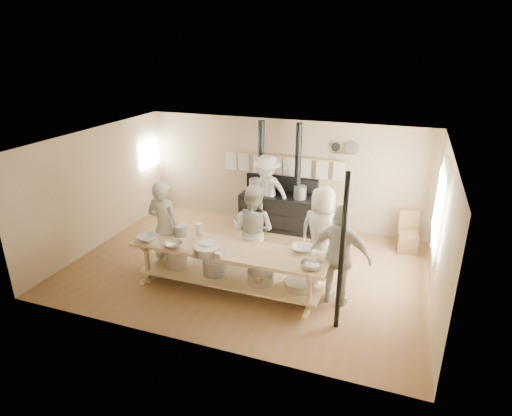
# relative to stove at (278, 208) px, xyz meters

# --- Properties ---
(ground) EXTENTS (7.00, 7.00, 0.00)m
(ground) POSITION_rel_stove_xyz_m (0.01, -2.12, -0.52)
(ground) COLOR brown
(ground) RESTS_ON ground
(room_shell) EXTENTS (7.00, 7.00, 7.00)m
(room_shell) POSITION_rel_stove_xyz_m (0.01, -2.12, 1.10)
(room_shell) COLOR tan
(room_shell) RESTS_ON ground
(window_right) EXTENTS (0.09, 1.50, 1.65)m
(window_right) POSITION_rel_stove_xyz_m (3.48, -1.52, 0.98)
(window_right) COLOR beige
(window_right) RESTS_ON ground
(left_opening) EXTENTS (0.00, 0.90, 0.90)m
(left_opening) POSITION_rel_stove_xyz_m (-3.44, -0.12, 1.08)
(left_opening) COLOR white
(left_opening) RESTS_ON ground
(stove) EXTENTS (1.90, 0.75, 2.60)m
(stove) POSITION_rel_stove_xyz_m (0.00, 0.00, 0.00)
(stove) COLOR black
(stove) RESTS_ON ground
(towel_rail) EXTENTS (3.00, 0.04, 0.47)m
(towel_rail) POSITION_rel_stove_xyz_m (0.01, 0.28, 1.03)
(towel_rail) COLOR tan
(towel_rail) RESTS_ON ground
(back_wall_shelf) EXTENTS (0.63, 0.14, 0.32)m
(back_wall_shelf) POSITION_rel_stove_xyz_m (1.47, 0.32, 1.48)
(back_wall_shelf) COLOR tan
(back_wall_shelf) RESTS_ON ground
(prep_table) EXTENTS (3.60, 0.90, 0.85)m
(prep_table) POSITION_rel_stove_xyz_m (-0.00, -3.02, -0.00)
(prep_table) COLOR tan
(prep_table) RESTS_ON ground
(support_post) EXTENTS (0.08, 0.08, 2.60)m
(support_post) POSITION_rel_stove_xyz_m (2.06, -3.47, 0.78)
(support_post) COLOR black
(support_post) RESTS_ON ground
(cook_far_left) EXTENTS (0.71, 0.48, 1.89)m
(cook_far_left) POSITION_rel_stove_xyz_m (-1.43, -2.81, 0.43)
(cook_far_left) COLOR beige
(cook_far_left) RESTS_ON ground
(cook_left) EXTENTS (0.99, 0.83, 1.84)m
(cook_left) POSITION_rel_stove_xyz_m (0.21, -2.32, 0.40)
(cook_left) COLOR beige
(cook_left) RESTS_ON ground
(cook_center) EXTENTS (0.99, 0.76, 1.81)m
(cook_center) POSITION_rel_stove_xyz_m (1.45, -1.92, 0.38)
(cook_center) COLOR beige
(cook_center) RESTS_ON ground
(cook_right) EXTENTS (1.11, 0.58, 1.82)m
(cook_right) POSITION_rel_stove_xyz_m (1.94, -2.77, 0.39)
(cook_right) COLOR beige
(cook_right) RESTS_ON ground
(cook_by_window) EXTENTS (1.27, 0.83, 1.85)m
(cook_by_window) POSITION_rel_stove_xyz_m (-0.24, -0.17, 0.41)
(cook_by_window) COLOR beige
(cook_by_window) RESTS_ON ground
(chair) EXTENTS (0.46, 0.46, 0.88)m
(chair) POSITION_rel_stove_xyz_m (3.04, -0.26, -0.26)
(chair) COLOR #4F3B1F
(chair) RESTS_ON ground
(bowl_white_a) EXTENTS (0.43, 0.43, 0.09)m
(bowl_white_a) POSITION_rel_stove_xyz_m (-1.54, -3.22, 0.37)
(bowl_white_a) COLOR silver
(bowl_white_a) RESTS_ON prep_table
(bowl_steel_a) EXTENTS (0.46, 0.46, 0.11)m
(bowl_steel_a) POSITION_rel_stove_xyz_m (-0.94, -3.35, 0.38)
(bowl_steel_a) COLOR silver
(bowl_steel_a) RESTS_ON prep_table
(bowl_white_b) EXTENTS (0.41, 0.41, 0.09)m
(bowl_white_b) POSITION_rel_stove_xyz_m (1.26, -2.69, 0.37)
(bowl_white_b) COLOR silver
(bowl_white_b) RESTS_ON prep_table
(bowl_steel_b) EXTENTS (0.49, 0.49, 0.11)m
(bowl_steel_b) POSITION_rel_stove_xyz_m (1.56, -3.24, 0.39)
(bowl_steel_b) COLOR silver
(bowl_steel_b) RESTS_ON prep_table
(roasting_pan) EXTENTS (0.47, 0.34, 0.10)m
(roasting_pan) POSITION_rel_stove_xyz_m (-0.20, -3.35, 0.38)
(roasting_pan) COLOR #B2B2B7
(roasting_pan) RESTS_ON prep_table
(mixing_bowl_large) EXTENTS (0.61, 0.61, 0.15)m
(mixing_bowl_large) POSITION_rel_stove_xyz_m (-0.27, -3.35, 0.41)
(mixing_bowl_large) COLOR silver
(mixing_bowl_large) RESTS_ON prep_table
(bucket_galv) EXTENTS (0.28, 0.28, 0.21)m
(bucket_galv) POSITION_rel_stove_xyz_m (-1.06, -2.85, 0.44)
(bucket_galv) COLOR gray
(bucket_galv) RESTS_ON prep_table
(deep_bowl_enamel) EXTENTS (0.28, 0.28, 0.17)m
(deep_bowl_enamel) POSITION_rel_stove_xyz_m (-0.33, -3.25, 0.41)
(deep_bowl_enamel) COLOR silver
(deep_bowl_enamel) RESTS_ON prep_table
(pitcher) EXTENTS (0.19, 0.19, 0.23)m
(pitcher) POSITION_rel_stove_xyz_m (-0.74, -2.69, 0.45)
(pitcher) COLOR silver
(pitcher) RESTS_ON prep_table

